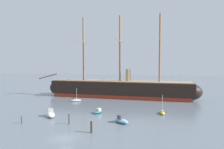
# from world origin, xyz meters

# --- Properties ---
(ground_plane) EXTENTS (400.00, 400.00, 0.00)m
(ground_plane) POSITION_xyz_m (0.00, 0.00, 0.00)
(ground_plane) COLOR slate
(tall_ship) EXTENTS (67.43, 14.64, 32.42)m
(tall_ship) POSITION_xyz_m (2.03, 46.84, 3.53)
(tall_ship) COLOR maroon
(tall_ship) RESTS_ON ground
(motorboat_foreground_left) EXTENTS (4.22, 5.09, 2.00)m
(motorboat_foreground_left) POSITION_xyz_m (-10.19, 13.74, 0.70)
(motorboat_foreground_left) COLOR silver
(motorboat_foreground_left) RESTS_ON ground
(motorboat_foreground_right) EXTENTS (4.39, 4.07, 1.78)m
(motorboat_foreground_right) POSITION_xyz_m (8.66, 12.17, 0.63)
(motorboat_foreground_right) COLOR #7FB2D6
(motorboat_foreground_right) RESTS_ON ground
(motorboat_near_centre) EXTENTS (2.77, 3.60, 1.40)m
(motorboat_near_centre) POSITION_xyz_m (0.85, 19.79, 0.49)
(motorboat_near_centre) COLOR #236670
(motorboat_near_centre) RESTS_ON ground
(sailboat_mid_right) EXTENTS (1.54, 4.07, 5.18)m
(sailboat_mid_right) POSITION_xyz_m (18.17, 22.87, 0.44)
(sailboat_mid_right) COLOR gold
(sailboat_mid_right) RESTS_ON ground
(sailboat_alongside_bow) EXTENTS (3.85, 2.55, 4.85)m
(sailboat_alongside_bow) POSITION_xyz_m (-11.92, 35.23, 0.41)
(sailboat_alongside_bow) COLOR silver
(sailboat_alongside_bow) RESTS_ON ground
(sailboat_far_left) EXTENTS (3.20, 4.80, 6.04)m
(sailboat_far_left) POSITION_xyz_m (-27.12, 55.87, 0.51)
(sailboat_far_left) COLOR orange
(sailboat_far_left) RESTS_ON ground
(sailboat_distant_centre) EXTENTS (3.76, 1.88, 4.70)m
(sailboat_distant_centre) POSITION_xyz_m (3.18, 63.98, 0.40)
(sailboat_distant_centre) COLOR orange
(sailboat_distant_centre) RESTS_ON ground
(mooring_piling_nearest) EXTENTS (0.25, 0.25, 2.36)m
(mooring_piling_nearest) POSITION_xyz_m (-2.87, 8.65, 1.18)
(mooring_piling_nearest) COLOR #423323
(mooring_piling_nearest) RESTS_ON ground
(mooring_piling_left_pair) EXTENTS (0.25, 0.25, 1.60)m
(mooring_piling_left_pair) POSITION_xyz_m (-13.92, 6.94, 0.80)
(mooring_piling_left_pair) COLOR #4C3D2D
(mooring_piling_left_pair) RESTS_ON ground
(mooring_piling_right_pair) EXTENTS (0.40, 0.40, 2.31)m
(mooring_piling_right_pair) POSITION_xyz_m (3.93, 4.16, 1.16)
(mooring_piling_right_pair) COLOR #382B1E
(mooring_piling_right_pair) RESTS_ON ground
(seagull_in_flight) EXTENTS (1.03, 0.41, 0.13)m
(seagull_in_flight) POSITION_xyz_m (9.53, 20.76, 17.02)
(seagull_in_flight) COLOR silver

